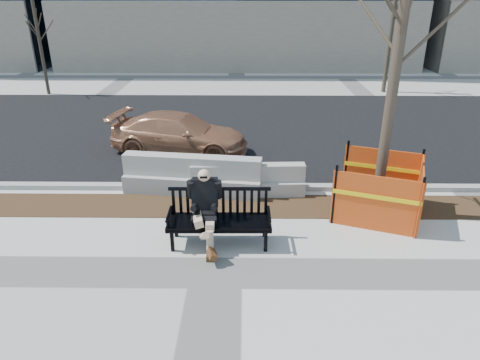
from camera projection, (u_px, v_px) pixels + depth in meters
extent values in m
plane|color=beige|center=(216.00, 272.00, 7.85)|extent=(120.00, 120.00, 0.00)
cube|color=#47301C|center=(223.00, 206.00, 10.23)|extent=(40.00, 1.20, 0.02)
cube|color=black|center=(231.00, 128.00, 15.89)|extent=(60.00, 10.40, 0.01)
cube|color=#9E9B93|center=(225.00, 187.00, 11.07)|extent=(60.00, 0.25, 0.12)
imported|color=#A36949|center=(181.00, 152.00, 13.55)|extent=(4.43, 2.49, 1.21)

